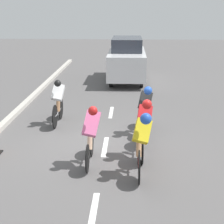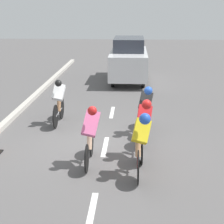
{
  "view_description": "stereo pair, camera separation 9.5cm",
  "coord_description": "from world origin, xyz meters",
  "px_view_note": "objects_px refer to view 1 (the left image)",
  "views": [
    {
      "loc": [
        -0.62,
        9.17,
        3.62
      ],
      "look_at": [
        -0.18,
        0.03,
        0.95
      ],
      "focal_mm": 60.0,
      "sensor_mm": 36.0,
      "label": 1
    },
    {
      "loc": [
        -0.71,
        9.16,
        3.62
      ],
      "look_at": [
        -0.18,
        0.03,
        0.95
      ],
      "focal_mm": 60.0,
      "sensor_mm": 36.0,
      "label": 2
    }
  ],
  "objects_px": {
    "cyclist_black": "(145,108)",
    "cyclist_pink": "(91,133)",
    "support_car": "(127,59)",
    "cyclist_red": "(144,125)",
    "cyclist_white": "(58,101)",
    "cyclist_yellow": "(141,141)"
  },
  "relations": [
    {
      "from": "cyclist_white",
      "to": "support_car",
      "type": "height_order",
      "value": "support_car"
    },
    {
      "from": "cyclist_black",
      "to": "cyclist_white",
      "type": "distance_m",
      "value": 2.73
    },
    {
      "from": "cyclist_white",
      "to": "support_car",
      "type": "bearing_deg",
      "value": -106.63
    },
    {
      "from": "cyclist_yellow",
      "to": "cyclist_red",
      "type": "distance_m",
      "value": 1.05
    },
    {
      "from": "cyclist_yellow",
      "to": "cyclist_white",
      "type": "distance_m",
      "value": 4.25
    },
    {
      "from": "cyclist_black",
      "to": "cyclist_pink",
      "type": "relative_size",
      "value": 1.03
    },
    {
      "from": "cyclist_black",
      "to": "support_car",
      "type": "bearing_deg",
      "value": -85.63
    },
    {
      "from": "cyclist_black",
      "to": "cyclist_red",
      "type": "xyz_separation_m",
      "value": [
        0.08,
        1.66,
        0.03
      ]
    },
    {
      "from": "cyclist_yellow",
      "to": "cyclist_white",
      "type": "height_order",
      "value": "cyclist_yellow"
    },
    {
      "from": "cyclist_yellow",
      "to": "support_car",
      "type": "distance_m",
      "value": 10.32
    },
    {
      "from": "cyclist_black",
      "to": "cyclist_pink",
      "type": "distance_m",
      "value": 2.58
    },
    {
      "from": "support_car",
      "to": "cyclist_red",
      "type": "bearing_deg",
      "value": 93.09
    },
    {
      "from": "cyclist_pink",
      "to": "cyclist_white",
      "type": "height_order",
      "value": "cyclist_pink"
    },
    {
      "from": "cyclist_black",
      "to": "cyclist_white",
      "type": "relative_size",
      "value": 0.97
    },
    {
      "from": "cyclist_pink",
      "to": "cyclist_yellow",
      "type": "relative_size",
      "value": 0.93
    },
    {
      "from": "cyclist_yellow",
      "to": "support_car",
      "type": "height_order",
      "value": "support_car"
    },
    {
      "from": "cyclist_black",
      "to": "cyclist_yellow",
      "type": "bearing_deg",
      "value": 86.42
    },
    {
      "from": "cyclist_black",
      "to": "cyclist_white",
      "type": "xyz_separation_m",
      "value": [
        2.62,
        -0.77,
        -0.03
      ]
    },
    {
      "from": "cyclist_black",
      "to": "cyclist_pink",
      "type": "xyz_separation_m",
      "value": [
        1.3,
        2.23,
        0.01
      ]
    },
    {
      "from": "cyclist_pink",
      "to": "support_car",
      "type": "bearing_deg",
      "value": -94.17
    },
    {
      "from": "cyclist_black",
      "to": "cyclist_red",
      "type": "height_order",
      "value": "cyclist_red"
    },
    {
      "from": "cyclist_pink",
      "to": "cyclist_yellow",
      "type": "bearing_deg",
      "value": 157.36
    }
  ]
}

